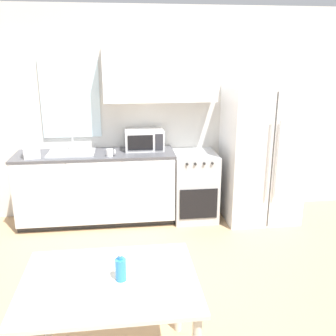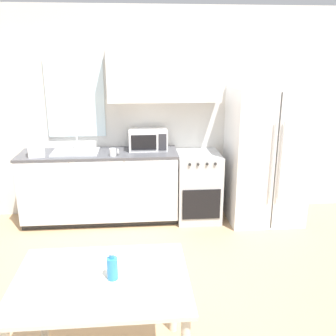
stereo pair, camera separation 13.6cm
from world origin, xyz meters
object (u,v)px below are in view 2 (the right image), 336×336
(oven_range, at_px, (198,186))
(refrigerator, at_px, (265,155))
(microwave, at_px, (148,140))
(dining_table, at_px, (102,292))
(coffee_mug, at_px, (113,152))
(drink_bottle, at_px, (112,268))

(oven_range, bearing_deg, refrigerator, -5.08)
(oven_range, relative_size, microwave, 1.82)
(microwave, distance_m, dining_table, 2.67)
(coffee_mug, bearing_deg, oven_range, 8.51)
(coffee_mug, bearing_deg, dining_table, -89.04)
(oven_range, distance_m, coffee_mug, 1.21)
(refrigerator, distance_m, drink_bottle, 3.03)
(drink_bottle, bearing_deg, oven_range, 68.98)
(dining_table, relative_size, drink_bottle, 5.74)
(oven_range, distance_m, drink_bottle, 2.70)
(oven_range, bearing_deg, microwave, 169.71)
(refrigerator, relative_size, drink_bottle, 8.88)
(microwave, xyz_separation_m, coffee_mug, (-0.43, -0.28, -0.09))
(oven_range, distance_m, microwave, 0.90)
(refrigerator, height_order, microwave, refrigerator)
(oven_range, distance_m, dining_table, 2.70)
(refrigerator, relative_size, coffee_mug, 15.32)
(dining_table, bearing_deg, coffee_mug, 90.96)
(dining_table, bearing_deg, oven_range, 67.43)
(refrigerator, bearing_deg, microwave, 172.67)
(microwave, relative_size, drink_bottle, 2.51)
(coffee_mug, bearing_deg, microwave, 32.74)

